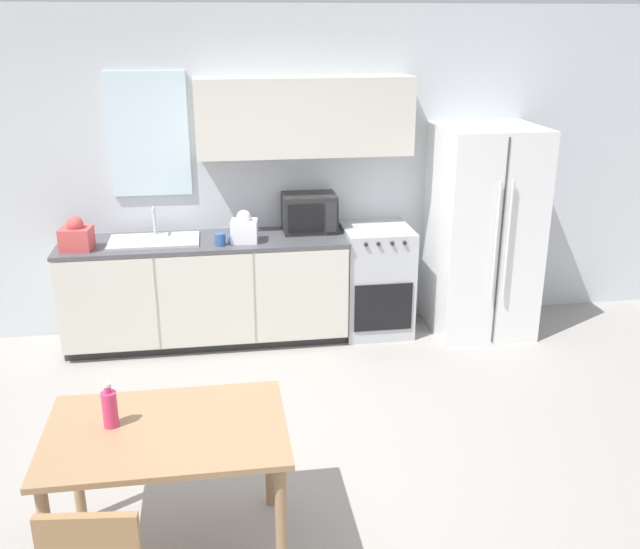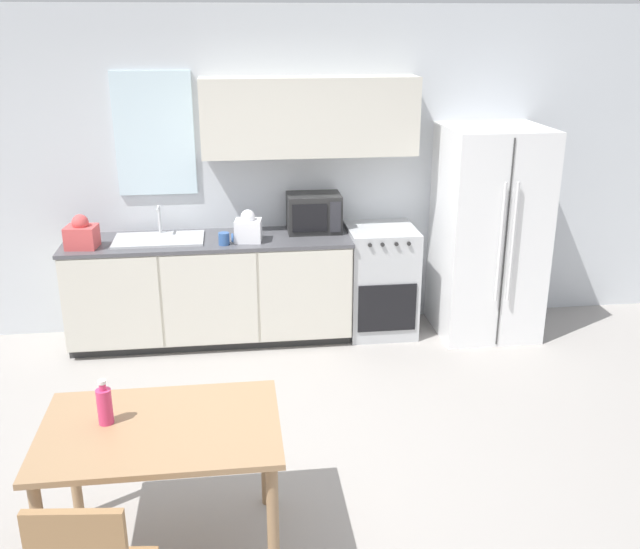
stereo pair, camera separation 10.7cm
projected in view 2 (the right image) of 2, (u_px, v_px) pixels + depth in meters
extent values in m
plane|color=gray|center=(261.00, 473.00, 4.28)|extent=(12.00, 12.00, 0.00)
cube|color=silver|center=(244.00, 174.00, 5.99)|extent=(12.00, 0.06, 2.70)
cube|color=silver|center=(154.00, 134.00, 5.75)|extent=(0.63, 0.04, 0.99)
cube|color=beige|center=(310.00, 117.00, 5.71)|extent=(1.74, 0.32, 0.62)
cube|color=#333333|center=(214.00, 333.00, 6.11)|extent=(2.29, 0.55, 0.08)
cube|color=beige|center=(211.00, 287.00, 5.94)|extent=(2.29, 0.61, 0.78)
cube|color=beige|center=(112.00, 305.00, 5.56)|extent=(0.74, 0.01, 0.76)
cube|color=beige|center=(210.00, 301.00, 5.65)|extent=(0.74, 0.01, 0.76)
cube|color=beige|center=(306.00, 296.00, 5.74)|extent=(0.74, 0.01, 0.76)
cube|color=#4C4C51|center=(208.00, 240.00, 5.80)|extent=(2.32, 0.63, 0.03)
cube|color=#B7BABC|center=(380.00, 280.00, 6.12)|extent=(0.57, 0.59, 0.93)
cube|color=black|center=(387.00, 308.00, 5.89)|extent=(0.49, 0.01, 0.41)
cylinder|color=#262626|center=(370.00, 245.00, 5.68)|extent=(0.03, 0.02, 0.03)
cylinder|color=#262626|center=(382.00, 245.00, 5.69)|extent=(0.03, 0.02, 0.03)
cylinder|color=#262626|center=(396.00, 244.00, 5.70)|extent=(0.03, 0.02, 0.03)
cylinder|color=#262626|center=(409.00, 244.00, 5.72)|extent=(0.03, 0.02, 0.03)
cube|color=white|center=(488.00, 233.00, 6.00)|extent=(0.82, 0.77, 1.77)
cube|color=#3F3F3F|center=(505.00, 246.00, 5.64)|extent=(0.01, 0.01, 1.71)
cylinder|color=silver|center=(501.00, 243.00, 5.60)|extent=(0.02, 0.02, 0.97)
cylinder|color=silver|center=(513.00, 243.00, 5.61)|extent=(0.02, 0.02, 0.97)
cube|color=#B7BABC|center=(159.00, 239.00, 5.75)|extent=(0.72, 0.41, 0.02)
cylinder|color=silver|center=(159.00, 219.00, 5.86)|extent=(0.02, 0.02, 0.23)
cylinder|color=silver|center=(158.00, 209.00, 5.76)|extent=(0.02, 0.14, 0.02)
cube|color=#282828|center=(314.00, 213.00, 5.96)|extent=(0.44, 0.32, 0.32)
cube|color=black|center=(310.00, 218.00, 5.80)|extent=(0.28, 0.01, 0.23)
cube|color=#2D2D33|center=(335.00, 217.00, 5.82)|extent=(0.09, 0.01, 0.25)
cylinder|color=#335999|center=(224.00, 239.00, 5.63)|extent=(0.09, 0.09, 0.10)
torus|color=#335999|center=(232.00, 238.00, 5.64)|extent=(0.02, 0.07, 0.07)
cube|color=white|center=(248.00, 231.00, 5.70)|extent=(0.23, 0.20, 0.18)
sphere|color=white|center=(248.00, 217.00, 5.67)|extent=(0.13, 0.13, 0.11)
cube|color=#D14C4C|center=(82.00, 237.00, 5.54)|extent=(0.25, 0.22, 0.17)
sphere|color=#D14C4C|center=(80.00, 223.00, 5.50)|extent=(0.14, 0.14, 0.13)
cube|color=#997551|center=(160.00, 429.00, 3.41)|extent=(1.15, 0.79, 0.03)
cylinder|color=#997551|center=(43.00, 549.00, 3.17)|extent=(0.06, 0.06, 0.71)
cylinder|color=#997551|center=(273.00, 529.00, 3.29)|extent=(0.06, 0.06, 0.71)
cylinder|color=#997551|center=(73.00, 462.00, 3.79)|extent=(0.06, 0.06, 0.71)
cylinder|color=#997551|center=(266.00, 448.00, 3.91)|extent=(0.06, 0.06, 0.71)
cylinder|color=#DB386B|center=(105.00, 407.00, 3.40)|extent=(0.07, 0.07, 0.18)
cylinder|color=#DB386B|center=(103.00, 387.00, 3.37)|extent=(0.03, 0.03, 0.03)
cylinder|color=white|center=(102.00, 382.00, 3.36)|extent=(0.04, 0.04, 0.02)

